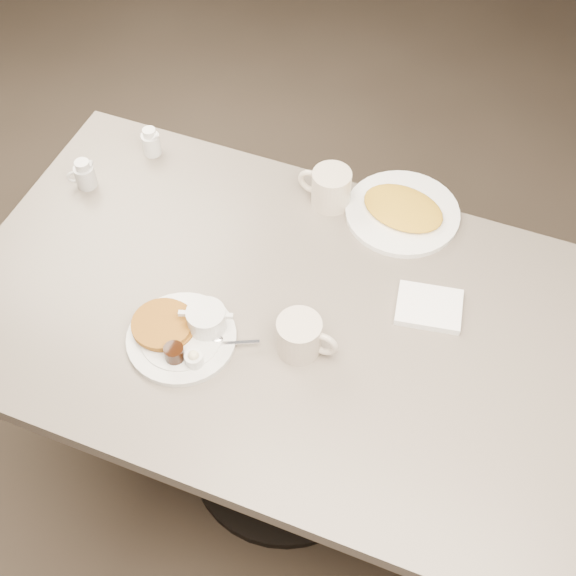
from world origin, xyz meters
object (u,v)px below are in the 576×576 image
at_px(diner_table, 285,354).
at_px(coffee_mug_near, 301,336).
at_px(coffee_mug_far, 330,188).
at_px(main_plate, 184,332).
at_px(creamer_right, 151,142).
at_px(hash_plate, 403,211).
at_px(creamer_left, 85,175).

xyz_separation_m(diner_table, coffee_mug_near, (0.07, -0.07, 0.22)).
distance_m(diner_table, coffee_mug_far, 0.42).
distance_m(main_plate, creamer_right, 0.61).
relative_size(main_plate, hash_plate, 0.95).
distance_m(diner_table, creamer_right, 0.67).
relative_size(diner_table, creamer_right, 18.75).
height_order(main_plate, coffee_mug_near, coffee_mug_near).
bearing_deg(coffee_mug_far, creamer_left, -163.92).
distance_m(diner_table, main_plate, 0.30).
bearing_deg(coffee_mug_near, main_plate, -164.53).
distance_m(diner_table, creamer_left, 0.68).
relative_size(coffee_mug_far, creamer_left, 1.78).
bearing_deg(main_plate, creamer_left, 143.01).
distance_m(coffee_mug_far, hash_plate, 0.19).
height_order(creamer_left, creamer_right, same).
bearing_deg(main_plate, hash_plate, 57.14).
height_order(coffee_mug_near, creamer_left, coffee_mug_near).
bearing_deg(hash_plate, main_plate, -122.86).
bearing_deg(main_plate, creamer_right, 124.20).
height_order(coffee_mug_near, coffee_mug_far, coffee_mug_far).
distance_m(coffee_mug_near, creamer_right, 0.73).
bearing_deg(hash_plate, creamer_right, -177.59).
xyz_separation_m(coffee_mug_near, creamer_left, (-0.69, 0.26, -0.01)).
height_order(diner_table, creamer_right, creamer_right).
distance_m(coffee_mug_near, creamer_left, 0.74).
height_order(creamer_right, hash_plate, creamer_right).
bearing_deg(main_plate, coffee_mug_far, 72.67).
relative_size(creamer_left, hash_plate, 0.24).
bearing_deg(coffee_mug_near, hash_plate, 78.50).
bearing_deg(coffee_mug_far, creamer_right, -179.59).
relative_size(diner_table, coffee_mug_near, 10.76).
xyz_separation_m(creamer_right, hash_plate, (0.68, 0.03, -0.02)).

